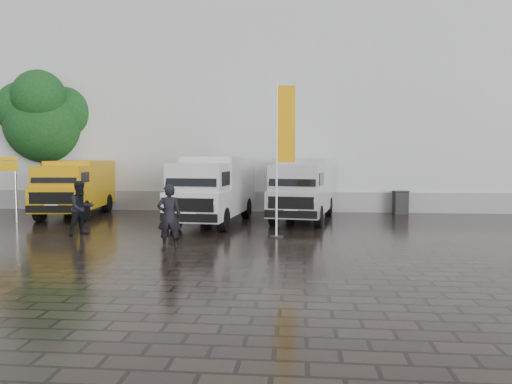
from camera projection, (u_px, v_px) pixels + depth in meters
ground at (249, 237)px, 17.27m from camera, size 120.00×120.00×0.00m
exhibition_hall at (305, 106)px, 32.53m from camera, size 44.00×16.00×12.00m
hall_plinth at (305, 202)px, 24.94m from camera, size 44.00×0.15×1.00m
van_yellow at (76, 189)px, 23.03m from camera, size 2.66×5.73×2.56m
van_white at (214, 190)px, 20.58m from camera, size 2.79×6.60×2.78m
van_silver at (304, 190)px, 21.66m from camera, size 2.99×6.39×2.66m
flagpole at (282, 149)px, 17.00m from camera, size 0.88×0.50×5.39m
tree at (44, 119)px, 26.17m from camera, size 4.09×4.15×7.34m
wheelie_bin at (400, 202)px, 24.07m from camera, size 0.73×0.73×1.12m
person_front at (169, 217)px, 15.00m from camera, size 0.79×0.59×1.97m
person_tent at (81, 208)px, 17.70m from camera, size 1.14×1.18×1.92m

